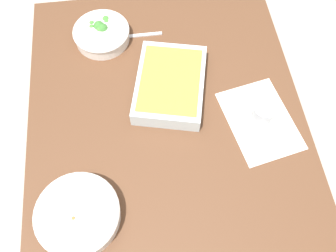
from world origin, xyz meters
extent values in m
plane|color=#B2A899|center=(0.00, 0.00, 0.00)|extent=(6.00, 6.00, 0.00)
cube|color=brown|center=(0.00, 0.00, 0.72)|extent=(1.20, 0.90, 0.04)
cylinder|color=brown|center=(-0.54, -0.39, 0.35)|extent=(0.06, 0.06, 0.70)
cylinder|color=brown|center=(-0.54, 0.39, 0.35)|extent=(0.06, 0.06, 0.70)
cube|color=silver|center=(0.02, 0.30, 0.74)|extent=(0.31, 0.25, 0.00)
cylinder|color=white|center=(0.26, -0.28, 0.77)|extent=(0.23, 0.23, 0.05)
torus|color=white|center=(0.26, -0.28, 0.79)|extent=(0.24, 0.24, 0.01)
cylinder|color=olive|center=(0.26, -0.28, 0.77)|extent=(0.19, 0.19, 0.03)
sphere|color=silver|center=(0.25, -0.26, 0.79)|extent=(0.02, 0.02, 0.02)
sphere|color=silver|center=(0.28, -0.30, 0.79)|extent=(0.01, 0.01, 0.01)
sphere|color=olive|center=(0.27, -0.29, 0.79)|extent=(0.02, 0.02, 0.02)
sphere|color=olive|center=(0.26, -0.28, 0.79)|extent=(0.02, 0.02, 0.02)
cylinder|color=white|center=(-0.39, -0.19, 0.77)|extent=(0.19, 0.19, 0.05)
torus|color=white|center=(-0.39, -0.19, 0.79)|extent=(0.20, 0.20, 0.01)
cylinder|color=#8CB272|center=(-0.39, -0.19, 0.77)|extent=(0.16, 0.16, 0.02)
sphere|color=#478C38|center=(-0.43, -0.17, 0.78)|extent=(0.02, 0.02, 0.02)
sphere|color=#3D7A33|center=(-0.41, -0.20, 0.79)|extent=(0.04, 0.04, 0.04)
sphere|color=#478C38|center=(-0.39, -0.19, 0.78)|extent=(0.02, 0.02, 0.02)
sphere|color=#478C38|center=(-0.43, -0.22, 0.78)|extent=(0.02, 0.02, 0.02)
sphere|color=#478C38|center=(-0.44, -0.17, 0.79)|extent=(0.03, 0.03, 0.03)
sphere|color=#478C38|center=(-0.41, -0.22, 0.78)|extent=(0.02, 0.02, 0.02)
sphere|color=#478C38|center=(-0.39, -0.19, 0.79)|extent=(0.03, 0.03, 0.03)
sphere|color=#3D7A33|center=(-0.39, -0.18, 0.79)|extent=(0.04, 0.04, 0.04)
cube|color=silver|center=(-0.14, 0.02, 0.77)|extent=(0.34, 0.28, 0.06)
cube|color=gold|center=(-0.14, 0.02, 0.78)|extent=(0.30, 0.25, 0.04)
cylinder|color=#B2BCC6|center=(0.02, 0.30, 0.78)|extent=(0.07, 0.07, 0.08)
cylinder|color=black|center=(0.02, 0.30, 0.77)|extent=(0.06, 0.06, 0.05)
cube|color=silver|center=(0.26, -0.28, 0.74)|extent=(0.09, 0.12, 0.01)
ellipsoid|color=silver|center=(0.21, -0.22, 0.75)|extent=(0.04, 0.05, 0.01)
cube|color=silver|center=(-0.39, -0.04, 0.74)|extent=(0.01, 0.14, 0.01)
ellipsoid|color=silver|center=(-0.39, -0.13, 0.75)|extent=(0.03, 0.04, 0.01)
camera|label=1|loc=(0.54, -0.07, 1.78)|focal=39.06mm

